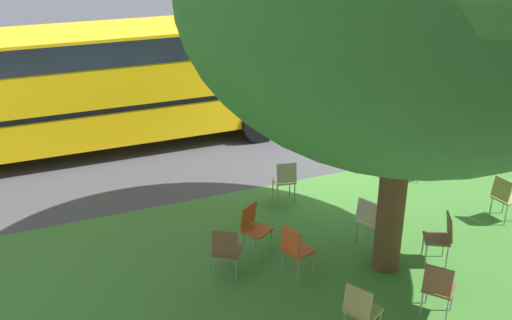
{
  "coord_description": "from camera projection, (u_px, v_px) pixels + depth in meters",
  "views": [
    {
      "loc": [
        6.46,
        10.5,
        5.46
      ],
      "look_at": [
        2.24,
        0.63,
        0.85
      ],
      "focal_mm": 41.19,
      "sensor_mm": 36.0,
      "label": 1
    }
  ],
  "objects": [
    {
      "name": "ground",
      "position": [
        335.0,
        169.0,
        13.36
      ],
      "size": [
        80.0,
        80.0,
        0.0
      ],
      "primitive_type": "plane",
      "color": "#424247"
    },
    {
      "name": "grass_verge",
      "position": [
        425.0,
        235.0,
        10.66
      ],
      "size": [
        48.0,
        6.0,
        0.01
      ],
      "primitive_type": "cube",
      "color": "#3D752D",
      "rests_on": "ground"
    },
    {
      "name": "chair_0",
      "position": [
        419.0,
        156.0,
        12.75
      ],
      "size": [
        0.44,
        0.44,
        0.88
      ],
      "color": "#ADA393",
      "rests_on": "ground"
    },
    {
      "name": "chair_1",
      "position": [
        370.0,
        218.0,
        10.18
      ],
      "size": [
        0.54,
        0.53,
        0.88
      ],
      "color": "beige",
      "rests_on": "ground"
    },
    {
      "name": "chair_2",
      "position": [
        505.0,
        196.0,
        10.98
      ],
      "size": [
        0.45,
        0.44,
        0.88
      ],
      "color": "olive",
      "rests_on": "ground"
    },
    {
      "name": "chair_3",
      "position": [
        285.0,
        178.0,
        11.69
      ],
      "size": [
        0.48,
        0.48,
        0.88
      ],
      "color": "beige",
      "rests_on": "ground"
    },
    {
      "name": "chair_4",
      "position": [
        361.0,
        308.0,
        7.89
      ],
      "size": [
        0.56,
        0.56,
        0.88
      ],
      "color": "olive",
      "rests_on": "ground"
    },
    {
      "name": "chair_5",
      "position": [
        254.0,
        225.0,
        9.96
      ],
      "size": [
        0.57,
        0.58,
        0.88
      ],
      "color": "#C64C1E",
      "rests_on": "ground"
    },
    {
      "name": "chair_6",
      "position": [
        438.0,
        286.0,
        8.34
      ],
      "size": [
        0.59,
        0.58,
        0.88
      ],
      "color": "brown",
      "rests_on": "ground"
    },
    {
      "name": "chair_7",
      "position": [
        442.0,
        235.0,
        9.65
      ],
      "size": [
        0.57,
        0.57,
        0.88
      ],
      "color": "brown",
      "rests_on": "ground"
    },
    {
      "name": "chair_9",
      "position": [
        227.0,
        249.0,
        9.26
      ],
      "size": [
        0.58,
        0.58,
        0.88
      ],
      "color": "brown",
      "rests_on": "ground"
    },
    {
      "name": "chair_10",
      "position": [
        295.0,
        248.0,
        9.29
      ],
      "size": [
        0.53,
        0.52,
        0.88
      ],
      "color": "#C64C1E",
      "rests_on": "ground"
    },
    {
      "name": "parked_car",
      "position": [
        439.0,
        94.0,
        15.87
      ],
      "size": [
        3.7,
        1.92,
        1.65
      ],
      "color": "maroon",
      "rests_on": "ground"
    },
    {
      "name": "school_bus",
      "position": [
        84.0,
        78.0,
        13.9
      ],
      "size": [
        10.4,
        2.8,
        2.88
      ],
      "color": "yellow",
      "rests_on": "ground"
    }
  ]
}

